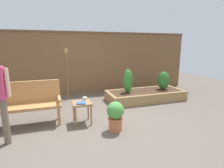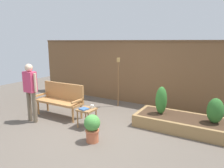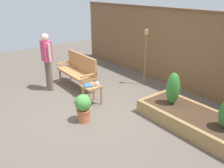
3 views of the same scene
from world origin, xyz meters
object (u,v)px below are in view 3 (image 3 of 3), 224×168
object	(u,v)px
shrub_near_bench	(173,89)
potted_boxwood	(83,107)
cup_on_table	(97,84)
tiki_torch	(146,48)
book_on_table	(88,85)
person_by_bench	(47,57)
side_table	(91,89)
garden_bench	(79,69)

from	to	relation	value
shrub_near_bench	potted_boxwood	bearing A→B (deg)	-120.83
cup_on_table	tiki_torch	distance (m)	1.89
book_on_table	person_by_bench	size ratio (longest dim) A/B	0.13
person_by_bench	potted_boxwood	bearing A→B (deg)	-3.92
side_table	garden_bench	bearing A→B (deg)	164.68
tiki_torch	cup_on_table	bearing A→B (deg)	-82.97
cup_on_table	person_by_bench	world-z (taller)	person_by_bench
person_by_bench	book_on_table	bearing A→B (deg)	13.83
garden_bench	tiki_torch	distance (m)	1.96
side_table	cup_on_table	bearing A→B (deg)	54.97
side_table	cup_on_table	world-z (taller)	cup_on_table
shrub_near_bench	tiki_torch	world-z (taller)	tiki_torch
potted_boxwood	tiki_torch	world-z (taller)	tiki_torch
garden_bench	person_by_bench	bearing A→B (deg)	-114.03
tiki_torch	garden_bench	bearing A→B (deg)	-122.64
potted_boxwood	tiki_torch	xyz separation A→B (m)	(-0.71, 2.47, 0.77)
person_by_bench	garden_bench	bearing A→B (deg)	65.97
side_table	person_by_bench	distance (m)	1.64
cup_on_table	potted_boxwood	world-z (taller)	potted_boxwood
book_on_table	potted_boxwood	xyz separation A→B (m)	(0.60, -0.50, -0.16)
book_on_table	shrub_near_bench	world-z (taller)	shrub_near_bench
garden_bench	person_by_bench	size ratio (longest dim) A/B	0.92
cup_on_table	shrub_near_bench	xyz separation A→B (m)	(1.47, 0.95, 0.13)
side_table	shrub_near_bench	xyz separation A→B (m)	(1.55, 1.07, 0.26)
potted_boxwood	person_by_bench	bearing A→B (deg)	176.08
person_by_bench	shrub_near_bench	bearing A→B (deg)	26.35
cup_on_table	potted_boxwood	distance (m)	0.87
tiki_torch	person_by_bench	size ratio (longest dim) A/B	1.03
cup_on_table	person_by_bench	distance (m)	1.71
side_table	cup_on_table	xyz separation A→B (m)	(0.08, 0.12, 0.12)
shrub_near_bench	side_table	bearing A→B (deg)	-145.37
side_table	potted_boxwood	distance (m)	0.81
garden_bench	person_by_bench	xyz separation A→B (m)	(-0.33, -0.75, 0.39)
side_table	shrub_near_bench	bearing A→B (deg)	34.63
tiki_torch	side_table	bearing A→B (deg)	-85.87
shrub_near_bench	person_by_bench	xyz separation A→B (m)	(-3.04, -1.50, 0.28)
garden_bench	person_by_bench	world-z (taller)	person_by_bench
garden_bench	book_on_table	bearing A→B (deg)	-19.14
potted_boxwood	shrub_near_bench	bearing A→B (deg)	59.17
side_table	potted_boxwood	size ratio (longest dim) A/B	0.79
potted_boxwood	cup_on_table	bearing A→B (deg)	125.11
side_table	potted_boxwood	xyz separation A→B (m)	(0.57, -0.57, -0.06)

